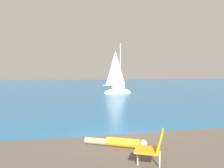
# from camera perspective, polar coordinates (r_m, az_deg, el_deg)

# --- Properties ---
(ground_plane) EXTENTS (160.00, 160.00, 0.00)m
(ground_plane) POSITION_cam_1_polar(r_m,az_deg,el_deg) (9.33, 0.73, -14.30)
(ground_plane) COLOR #236093
(boulder_seaward) EXTENTS (1.04, 0.98, 0.47)m
(boulder_seaward) POSITION_cam_1_polar(r_m,az_deg,el_deg) (7.65, 7.78, -18.28)
(boulder_seaward) COLOR #4E4C46
(boulder_seaward) RESTS_ON ground
(boulder_inland) EXTENTS (0.88, 0.95, 0.58)m
(boulder_inland) POSITION_cam_1_polar(r_m,az_deg,el_deg) (8.25, -16.89, -16.76)
(boulder_inland) COLOR #514F3C
(boulder_inland) RESTS_ON ground
(sailboat_near) EXTENTS (4.02, 2.01, 7.32)m
(sailboat_near) POSITION_cam_1_polar(r_m,az_deg,el_deg) (29.96, 1.42, -1.60)
(sailboat_near) COLOR white
(sailboat_near) RESTS_ON ground
(person_sunbather) EXTENTS (1.66, 0.85, 0.25)m
(person_sunbather) POSITION_cam_1_polar(r_m,az_deg,el_deg) (6.27, 1.64, -14.69)
(person_sunbather) COLOR gold
(person_sunbather) RESTS_ON shore_ledge
(beach_chair) EXTENTS (0.73, 0.67, 0.80)m
(beach_chair) POSITION_cam_1_polar(r_m,az_deg,el_deg) (5.00, 10.42, -15.42)
(beach_chair) COLOR orange
(beach_chair) RESTS_ON shore_ledge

